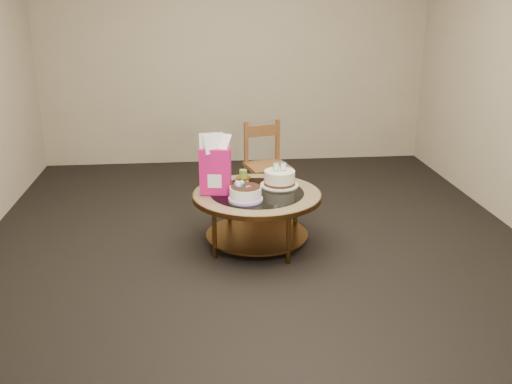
{
  "coord_description": "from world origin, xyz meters",
  "views": [
    {
      "loc": [
        -0.43,
        -4.21,
        1.94
      ],
      "look_at": [
        -0.01,
        0.02,
        0.45
      ],
      "focal_mm": 40.0,
      "sensor_mm": 36.0,
      "label": 1
    }
  ],
  "objects": [
    {
      "name": "gift_bag",
      "position": [
        -0.32,
        0.01,
        0.69
      ],
      "size": [
        0.25,
        0.2,
        0.47
      ],
      "rotation": [
        0.0,
        0.0,
        -0.16
      ],
      "color": "#E81582",
      "rests_on": "coffee_table"
    },
    {
      "name": "coffee_table",
      "position": [
        0.0,
        -0.0,
        0.38
      ],
      "size": [
        1.02,
        1.02,
        0.46
      ],
      "color": "brown",
      "rests_on": "ground"
    },
    {
      "name": "dining_chair",
      "position": [
        0.18,
        0.9,
        0.41
      ],
      "size": [
        0.45,
        0.45,
        0.81
      ],
      "rotation": [
        0.0,
        0.0,
        0.24
      ],
      "color": "brown",
      "rests_on": "ground"
    },
    {
      "name": "pillar_candle",
      "position": [
        -0.08,
        0.32,
        0.49
      ],
      "size": [
        0.14,
        0.14,
        0.1
      ],
      "rotation": [
        0.0,
        0.0,
        -0.3
      ],
      "color": "#E0C95C",
      "rests_on": "coffee_table"
    },
    {
      "name": "cream_cake",
      "position": [
        0.2,
        0.14,
        0.52
      ],
      "size": [
        0.31,
        0.31,
        0.2
      ],
      "rotation": [
        0.0,
        0.0,
        0.04
      ],
      "color": "white",
      "rests_on": "coffee_table"
    },
    {
      "name": "decorated_cake",
      "position": [
        -0.11,
        -0.18,
        0.51
      ],
      "size": [
        0.26,
        0.26,
        0.15
      ],
      "rotation": [
        0.0,
        0.0,
        0.22
      ],
      "color": "#C1A0E2",
      "rests_on": "coffee_table"
    },
    {
      "name": "room_walls",
      "position": [
        0.0,
        0.0,
        1.54
      ],
      "size": [
        4.52,
        5.02,
        2.61
      ],
      "color": "tan",
      "rests_on": "ground"
    },
    {
      "name": "ground",
      "position": [
        0.0,
        0.0,
        0.0
      ],
      "size": [
        5.0,
        5.0,
        0.0
      ],
      "primitive_type": "plane",
      "color": "black",
      "rests_on": "ground"
    }
  ]
}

